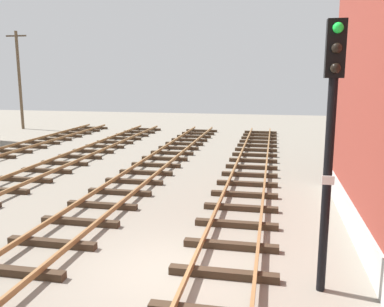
{
  "coord_description": "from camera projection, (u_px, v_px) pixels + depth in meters",
  "views": [
    {
      "loc": [
        2.29,
        -8.58,
        4.5
      ],
      "look_at": [
        -0.82,
        6.99,
        1.48
      ],
      "focal_mm": 38.5,
      "sensor_mm": 36.0,
      "label": 1
    }
  ],
  "objects": [
    {
      "name": "ground_plane",
      "position": [
        168.0,
        272.0,
        9.55
      ],
      "size": [
        80.0,
        80.0,
        0.0
      ],
      "primitive_type": "plane",
      "color": "gray"
    },
    {
      "name": "track_near_building",
      "position": [
        223.0,
        272.0,
        9.28
      ],
      "size": [
        2.5,
        49.62,
        0.32
      ],
      "color": "#38281C",
      "rests_on": "ground"
    },
    {
      "name": "track_centre",
      "position": [
        34.0,
        255.0,
        10.18
      ],
      "size": [
        2.5,
        49.62,
        0.32
      ],
      "color": "#38281C",
      "rests_on": "ground"
    },
    {
      "name": "signal_mast",
      "position": [
        331.0,
        128.0,
        8.1
      ],
      "size": [
        0.36,
        0.4,
        5.55
      ],
      "color": "black",
      "rests_on": "ground"
    },
    {
      "name": "utility_pole_far",
      "position": [
        19.0,
        79.0,
        34.41
      ],
      "size": [
        1.8,
        0.24,
        8.09
      ],
      "color": "brown",
      "rests_on": "ground"
    }
  ]
}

